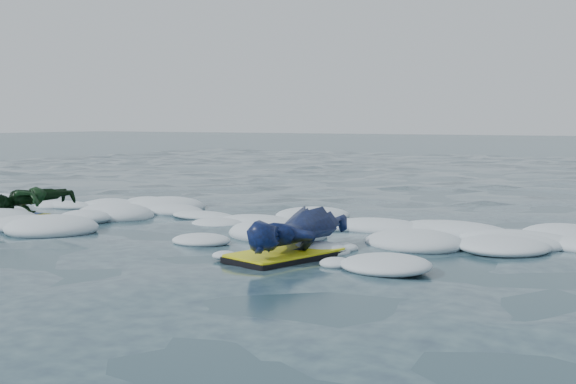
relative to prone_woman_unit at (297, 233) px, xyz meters
The scene contains 4 objects.
ground 1.62m from the prone_woman_unit, 168.75° to the left, with size 120.00×120.00×0.00m, color #1B3841.
foam_band 2.08m from the prone_woman_unit, 139.41° to the left, with size 12.00×3.10×0.30m, color white, non-canonical shape.
prone_woman_unit is the anchor object (origin of this frame).
prone_child_unit 4.45m from the prone_woman_unit, behind, with size 0.88×1.21×0.42m.
Camera 1 is at (4.96, -6.38, 1.32)m, focal length 45.00 mm.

